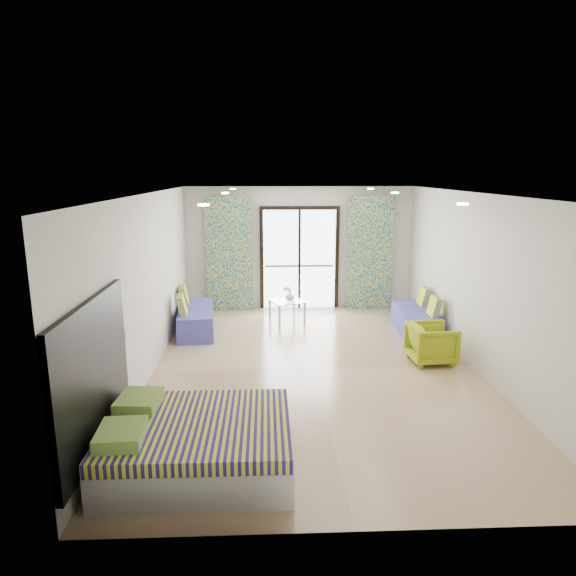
{
  "coord_description": "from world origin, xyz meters",
  "views": [
    {
      "loc": [
        -0.74,
        -7.54,
        3.02
      ],
      "look_at": [
        -0.39,
        0.64,
        1.15
      ],
      "focal_mm": 32.0,
      "sensor_mm": 36.0,
      "label": 1
    }
  ],
  "objects_px": {
    "daybed_left": "(195,318)",
    "daybed_right": "(417,320)",
    "bed": "(197,443)",
    "armchair": "(432,341)",
    "coffee_table": "(287,303)"
  },
  "relations": [
    {
      "from": "daybed_left",
      "to": "daybed_right",
      "type": "distance_m",
      "value": 4.24
    },
    {
      "from": "bed",
      "to": "daybed_right",
      "type": "height_order",
      "value": "daybed_right"
    },
    {
      "from": "bed",
      "to": "daybed_right",
      "type": "distance_m",
      "value": 5.7
    },
    {
      "from": "bed",
      "to": "daybed_left",
      "type": "bearing_deg",
      "value": 97.74
    },
    {
      "from": "bed",
      "to": "daybed_left",
      "type": "xyz_separation_m",
      "value": [
        -0.64,
        4.7,
        -0.02
      ]
    },
    {
      "from": "daybed_left",
      "to": "armchair",
      "type": "distance_m",
      "value": 4.41
    },
    {
      "from": "coffee_table",
      "to": "daybed_right",
      "type": "bearing_deg",
      "value": -21.12
    },
    {
      "from": "daybed_left",
      "to": "armchair",
      "type": "bearing_deg",
      "value": -30.35
    },
    {
      "from": "bed",
      "to": "armchair",
      "type": "height_order",
      "value": "armchair"
    },
    {
      "from": "daybed_left",
      "to": "armchair",
      "type": "relative_size",
      "value": 2.49
    },
    {
      "from": "coffee_table",
      "to": "armchair",
      "type": "height_order",
      "value": "coffee_table"
    },
    {
      "from": "daybed_left",
      "to": "daybed_right",
      "type": "relative_size",
      "value": 1.04
    },
    {
      "from": "bed",
      "to": "armchair",
      "type": "bearing_deg",
      "value": 40.5
    },
    {
      "from": "daybed_right",
      "to": "daybed_left",
      "type": "bearing_deg",
      "value": 178.98
    },
    {
      "from": "coffee_table",
      "to": "armchair",
      "type": "relative_size",
      "value": 1.17
    }
  ]
}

